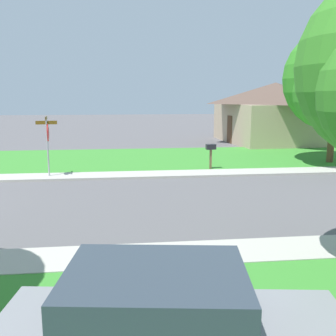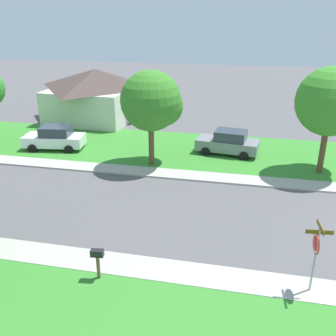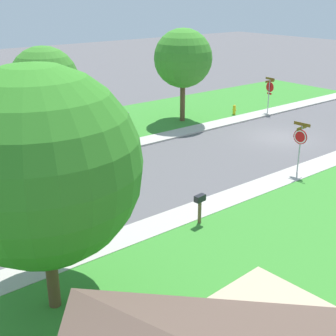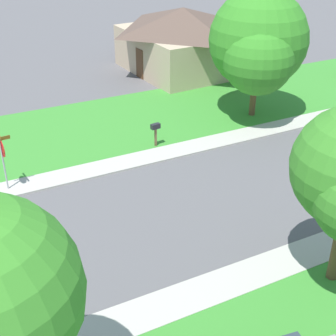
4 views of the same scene
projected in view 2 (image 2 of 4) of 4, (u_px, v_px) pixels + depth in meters
The scene contains 10 objects.
sidewalk_east at pixel (163, 173), 23.51m from camera, with size 1.40×56.00×0.10m, color #ADA89E.
lawn_east at pixel (177, 149), 27.77m from camera, with size 8.00×56.00×0.08m, color #38842D.
sidewalk_west at pixel (111, 264), 15.00m from camera, with size 1.40×56.00×0.10m, color #ADA89E.
stop_sign_far_corner at pixel (316, 247), 12.84m from camera, with size 0.92×0.92×2.77m.
car_white_kerbside_mid at pixel (55, 138), 27.49m from camera, with size 2.47×4.51×1.76m.
car_grey_far_down_street at pixel (228, 143), 26.50m from camera, with size 2.49×4.51×1.76m.
tree_sidewalk_near at pixel (332, 103), 22.17m from camera, with size 4.38×4.07×6.58m.
tree_sidewalk_far at pixel (154, 102), 23.55m from camera, with size 4.09×3.80×6.18m.
house_right_setback at pixel (96, 93), 35.30m from camera, with size 9.43×8.30×4.60m.
mailbox at pixel (97, 257), 13.81m from camera, with size 0.29×0.50×1.31m.
Camera 2 is at (-16.39, 7.20, 9.28)m, focal length 40.24 mm.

